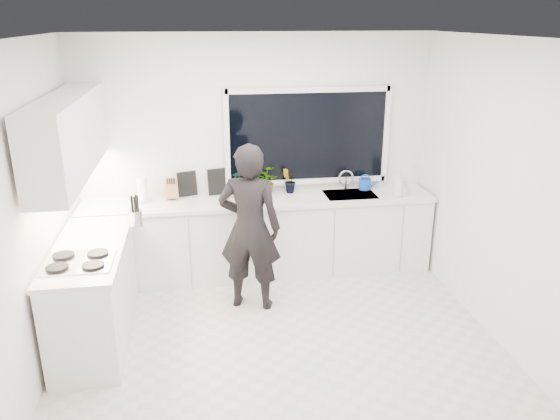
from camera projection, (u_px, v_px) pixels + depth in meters
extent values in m
cube|color=beige|center=(279.00, 342.00, 5.08)|extent=(4.00, 3.50, 0.02)
cube|color=white|center=(256.00, 155.00, 6.27)|extent=(4.00, 0.02, 2.70)
cube|color=white|center=(30.00, 216.00, 4.34)|extent=(0.02, 3.50, 2.70)
cube|color=white|center=(499.00, 193.00, 4.92)|extent=(0.02, 3.50, 2.70)
cube|color=white|center=(279.00, 36.00, 4.17)|extent=(4.00, 3.50, 0.02)
cube|color=black|center=(308.00, 137.00, 6.25)|extent=(1.80, 0.02, 1.00)
cube|color=white|center=(260.00, 238.00, 6.28)|extent=(3.92, 0.58, 0.88)
cube|color=white|center=(94.00, 294.00, 5.02)|extent=(0.58, 1.60, 0.88)
cube|color=silver|center=(260.00, 201.00, 6.12)|extent=(3.94, 0.62, 0.04)
cube|color=silver|center=(88.00, 248.00, 4.86)|extent=(0.62, 1.60, 0.04)
cube|color=white|center=(69.00, 136.00, 4.85)|extent=(0.34, 2.10, 0.70)
cube|color=silver|center=(350.00, 198.00, 6.29)|extent=(0.58, 0.42, 0.14)
cylinder|color=silver|center=(346.00, 180.00, 6.42)|extent=(0.03, 0.03, 0.22)
cube|color=black|center=(78.00, 261.00, 4.52)|extent=(0.56, 0.48, 0.03)
imported|color=black|center=(250.00, 228.00, 5.43)|extent=(0.72, 0.58, 1.72)
cube|color=silver|center=(249.00, 199.00, 6.07)|extent=(0.51, 0.41, 0.03)
cube|color=red|center=(249.00, 197.00, 6.06)|extent=(0.46, 0.36, 0.01)
cylinder|color=#1247AE|center=(365.00, 184.00, 6.43)|extent=(0.16, 0.16, 0.13)
cylinder|color=white|center=(143.00, 190.00, 5.98)|extent=(0.15, 0.15, 0.26)
cube|color=#905D43|center=(172.00, 190.00, 6.07)|extent=(0.14, 0.11, 0.22)
cylinder|color=silver|center=(136.00, 218.00, 5.30)|extent=(0.15, 0.15, 0.16)
cube|color=black|center=(187.00, 184.00, 6.18)|extent=(0.22, 0.08, 0.28)
cube|color=black|center=(219.00, 182.00, 6.23)|extent=(0.25, 0.07, 0.30)
imported|color=#26662D|center=(239.00, 182.00, 6.19)|extent=(0.19, 0.16, 0.31)
imported|color=#26662D|center=(265.00, 181.00, 6.23)|extent=(0.32, 0.34, 0.30)
imported|color=#26662D|center=(289.00, 181.00, 6.27)|extent=(0.19, 0.18, 0.29)
imported|color=#D8BF66|center=(399.00, 183.00, 6.16)|extent=(0.15, 0.15, 0.30)
imported|color=#D8BF66|center=(404.00, 188.00, 6.19)|extent=(0.11, 0.11, 0.18)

